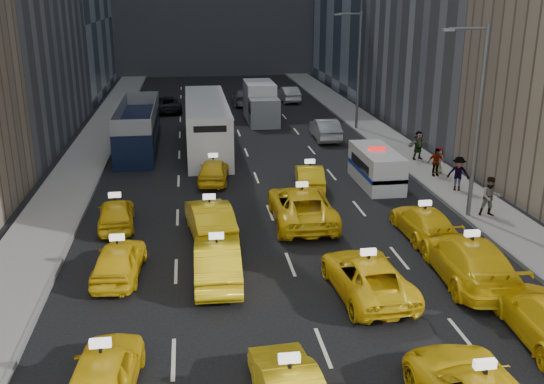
{
  "coord_description": "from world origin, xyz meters",
  "views": [
    {
      "loc": [
        -3.73,
        -13.64,
        10.25
      ],
      "look_at": [
        -0.29,
        11.2,
        2.0
      ],
      "focal_mm": 40.0,
      "sensor_mm": 36.0,
      "label": 1
    }
  ],
  "objects_px": {
    "nypd_van": "(376,168)",
    "city_bus": "(207,125)",
    "box_truck": "(261,103)",
    "double_decker": "(138,128)"
  },
  "relations": [
    {
      "from": "nypd_van",
      "to": "city_bus",
      "type": "bearing_deg",
      "value": 141.33
    },
    {
      "from": "city_bus",
      "to": "box_truck",
      "type": "bearing_deg",
      "value": 66.96
    },
    {
      "from": "double_decker",
      "to": "box_truck",
      "type": "height_order",
      "value": "box_truck"
    },
    {
      "from": "double_decker",
      "to": "city_bus",
      "type": "xyz_separation_m",
      "value": [
        4.63,
        -0.26,
        0.13
      ]
    },
    {
      "from": "city_bus",
      "to": "double_decker",
      "type": "bearing_deg",
      "value": -178.1
    },
    {
      "from": "city_bus",
      "to": "box_truck",
      "type": "relative_size",
      "value": 1.9
    },
    {
      "from": "double_decker",
      "to": "box_truck",
      "type": "distance_m",
      "value": 12.86
    },
    {
      "from": "city_bus",
      "to": "nypd_van",
      "type": "bearing_deg",
      "value": -41.4
    },
    {
      "from": "box_truck",
      "to": "double_decker",
      "type": "bearing_deg",
      "value": -140.5
    },
    {
      "from": "nypd_van",
      "to": "city_bus",
      "type": "xyz_separation_m",
      "value": [
        -9.08,
        9.57,
        0.72
      ]
    }
  ]
}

